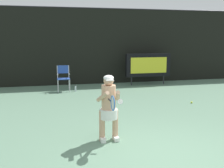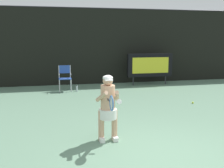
# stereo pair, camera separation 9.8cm
# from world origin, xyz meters

# --- Properties ---
(ground) EXTENTS (18.00, 22.00, 0.03)m
(ground) POSITION_xyz_m (0.00, -0.19, -0.01)
(ground) COLOR slate
(backdrop_screen) EXTENTS (18.00, 0.12, 3.66)m
(backdrop_screen) POSITION_xyz_m (0.00, 8.50, 1.81)
(backdrop_screen) COLOR black
(backdrop_screen) RESTS_ON ground
(scoreboard) EXTENTS (2.20, 0.21, 1.50)m
(scoreboard) POSITION_xyz_m (2.48, 7.63, 0.95)
(scoreboard) COLOR black
(scoreboard) RESTS_ON ground
(umpire_chair) EXTENTS (0.52, 0.44, 1.08)m
(umpire_chair) POSITION_xyz_m (-1.57, 6.97, 0.62)
(umpire_chair) COLOR #B7B7BC
(umpire_chair) RESTS_ON ground
(water_bottle) EXTENTS (0.07, 0.07, 0.27)m
(water_bottle) POSITION_xyz_m (-1.09, 6.74, 0.12)
(water_bottle) COLOR silver
(water_bottle) RESTS_ON ground
(tennis_player) EXTENTS (0.53, 0.61, 1.46)m
(tennis_player) POSITION_xyz_m (-0.89, 1.12, 0.79)
(tennis_player) COLOR white
(tennis_player) RESTS_ON ground
(tennis_racket) EXTENTS (0.03, 0.60, 0.31)m
(tennis_racket) POSITION_xyz_m (-0.92, 0.63, 0.97)
(tennis_racket) COLOR black
(tennis_ball_loose) EXTENTS (0.07, 0.07, 0.07)m
(tennis_ball_loose) POSITION_xyz_m (2.64, 3.76, 0.03)
(tennis_ball_loose) COLOR #CCDB3D
(tennis_ball_loose) RESTS_ON ground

